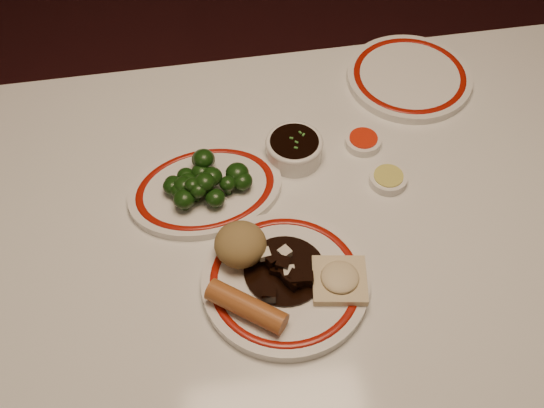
{
  "coord_description": "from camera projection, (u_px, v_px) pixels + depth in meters",
  "views": [
    {
      "loc": [
        -0.16,
        -0.6,
        1.65
      ],
      "look_at": [
        -0.05,
        0.04,
        0.8
      ],
      "focal_mm": 45.0,
      "sensor_mm": 36.0,
      "label": 1
    }
  ],
  "objects": [
    {
      "name": "rice_mound",
      "position": [
        240.0,
        244.0,
        1.02
      ],
      "size": [
        0.08,
        0.08,
        0.06
      ],
      "primitive_type": "ellipsoid",
      "color": "olive",
      "rests_on": "main_plate"
    },
    {
      "name": "soy_bowl",
      "position": [
        294.0,
        149.0,
        1.18
      ],
      "size": [
        0.1,
        0.1,
        0.04
      ],
      "color": "white",
      "rests_on": "dining_table"
    },
    {
      "name": "broccoli_plate",
      "position": [
        206.0,
        190.0,
        1.14
      ],
      "size": [
        0.28,
        0.25,
        0.02
      ],
      "color": "white",
      "rests_on": "dining_table"
    },
    {
      "name": "dining_table",
      "position": [
        304.0,
        269.0,
        1.16
      ],
      "size": [
        1.2,
        0.9,
        0.75
      ],
      "color": "white",
      "rests_on": "ground"
    },
    {
      "name": "broccoli_pile",
      "position": [
        202.0,
        180.0,
        1.11
      ],
      "size": [
        0.15,
        0.12,
        0.05
      ],
      "color": "#23471C",
      "rests_on": "broccoli_plate"
    },
    {
      "name": "fried_wonton",
      "position": [
        340.0,
        279.0,
        1.01
      ],
      "size": [
        0.09,
        0.09,
        0.02
      ],
      "color": "beige",
      "rests_on": "main_plate"
    },
    {
      "name": "mustard_dish",
      "position": [
        388.0,
        179.0,
        1.15
      ],
      "size": [
        0.06,
        0.06,
        0.02
      ],
      "color": "white",
      "rests_on": "dining_table"
    },
    {
      "name": "spring_roll",
      "position": [
        246.0,
        306.0,
        0.97
      ],
      "size": [
        0.12,
        0.1,
        0.03
      ],
      "primitive_type": "cylinder",
      "rotation": [
        1.57,
        0.0,
        0.9
      ],
      "color": "#AA5D29",
      "rests_on": "main_plate"
    },
    {
      "name": "sweet_sour_dish",
      "position": [
        363.0,
        141.0,
        1.2
      ],
      "size": [
        0.06,
        0.06,
        0.02
      ],
      "color": "white",
      "rests_on": "dining_table"
    },
    {
      "name": "stirfry_heap",
      "position": [
        286.0,
        272.0,
        1.02
      ],
      "size": [
        0.12,
        0.12,
        0.03
      ],
      "color": "black",
      "rests_on": "main_plate"
    },
    {
      "name": "main_plate",
      "position": [
        285.0,
        282.0,
        1.03
      ],
      "size": [
        0.32,
        0.32,
        0.02
      ],
      "color": "white",
      "rests_on": "dining_table"
    },
    {
      "name": "far_plate",
      "position": [
        409.0,
        77.0,
        1.31
      ],
      "size": [
        0.25,
        0.25,
        0.02
      ],
      "color": "white",
      "rests_on": "dining_table"
    }
  ]
}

